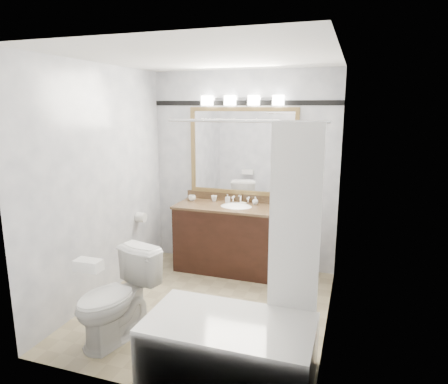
# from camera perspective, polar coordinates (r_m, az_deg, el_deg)

# --- Properties ---
(room) EXTENTS (2.42, 2.62, 2.52)m
(room) POSITION_cam_1_polar(r_m,az_deg,el_deg) (3.91, -2.51, 0.16)
(room) COLOR tan
(room) RESTS_ON ground
(vanity) EXTENTS (1.53, 0.58, 0.97)m
(vanity) POSITION_cam_1_polar(r_m,az_deg,el_deg) (5.05, 1.73, -6.53)
(vanity) COLOR black
(vanity) RESTS_ON ground
(mirror) EXTENTS (1.40, 0.04, 1.10)m
(mirror) POSITION_cam_1_polar(r_m,az_deg,el_deg) (5.07, 2.68, 5.80)
(mirror) COLOR olive
(mirror) RESTS_ON room
(vanity_light_bar) EXTENTS (1.02, 0.14, 0.12)m
(vanity_light_bar) POSITION_cam_1_polar(r_m,az_deg,el_deg) (4.99, 2.58, 12.98)
(vanity_light_bar) COLOR silver
(vanity_light_bar) RESTS_ON room
(accent_stripe) EXTENTS (2.40, 0.01, 0.06)m
(accent_stripe) POSITION_cam_1_polar(r_m,az_deg,el_deg) (5.05, 2.78, 12.59)
(accent_stripe) COLOR black
(accent_stripe) RESTS_ON room
(bathtub) EXTENTS (1.30, 0.75, 1.96)m
(bathtub) POSITION_cam_1_polar(r_m,az_deg,el_deg) (3.31, 1.25, -20.38)
(bathtub) COLOR white
(bathtub) RESTS_ON ground
(tp_roll) EXTENTS (0.11, 0.12, 0.12)m
(tp_roll) POSITION_cam_1_polar(r_m,az_deg,el_deg) (5.11, -11.78, -3.56)
(tp_roll) COLOR white
(tp_roll) RESTS_ON room
(toilet) EXTENTS (0.64, 0.87, 0.80)m
(toilet) POSITION_cam_1_polar(r_m,az_deg,el_deg) (3.79, -15.14, -14.36)
(toilet) COLOR white
(toilet) RESTS_ON ground
(tissue_box) EXTENTS (0.22, 0.12, 0.09)m
(tissue_box) POSITION_cam_1_polar(r_m,az_deg,el_deg) (3.36, -18.81, -9.87)
(tissue_box) COLOR white
(tissue_box) RESTS_ON toilet
(coffee_maker) EXTENTS (0.18, 0.23, 0.35)m
(coffee_maker) POSITION_cam_1_polar(r_m,az_deg,el_deg) (4.82, 8.43, -0.35)
(coffee_maker) COLOR black
(coffee_maker) RESTS_ON vanity
(cup_left) EXTENTS (0.10, 0.10, 0.07)m
(cup_left) POSITION_cam_1_polar(r_m,az_deg,el_deg) (5.23, -4.59, -0.86)
(cup_left) COLOR white
(cup_left) RESTS_ON vanity
(cup_right) EXTENTS (0.10, 0.10, 0.07)m
(cup_right) POSITION_cam_1_polar(r_m,az_deg,el_deg) (5.20, -1.42, -0.92)
(cup_right) COLOR white
(cup_right) RESTS_ON vanity
(soap_bottle_a) EXTENTS (0.05, 0.06, 0.11)m
(soap_bottle_a) POSITION_cam_1_polar(r_m,az_deg,el_deg) (5.12, 0.52, -0.91)
(soap_bottle_a) COLOR white
(soap_bottle_a) RESTS_ON vanity
(soap_bottle_b) EXTENTS (0.08, 0.08, 0.10)m
(soap_bottle_b) POSITION_cam_1_polar(r_m,az_deg,el_deg) (5.04, 4.50, -1.23)
(soap_bottle_b) COLOR white
(soap_bottle_b) RESTS_ON vanity
(soap_bar) EXTENTS (0.09, 0.08, 0.03)m
(soap_bar) POSITION_cam_1_polar(r_m,az_deg,el_deg) (5.03, 2.70, -1.64)
(soap_bar) COLOR beige
(soap_bar) RESTS_ON vanity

